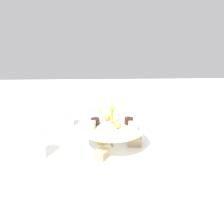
{
  "coord_description": "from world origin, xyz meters",
  "views": [
    {
      "loc": [
        0.02,
        0.67,
        0.39
      ],
      "look_at": [
        0.0,
        0.0,
        0.14
      ],
      "focal_mm": 34.67,
      "sensor_mm": 36.0,
      "label": 1
    }
  ],
  "objects": [
    {
      "name": "water_glass_tall_right",
      "position": [
        -0.28,
        0.03,
        0.07
      ],
      "size": [
        0.07,
        0.07,
        0.13
      ],
      "primitive_type": "cylinder",
      "color": "silver",
      "rests_on": "ground_plane"
    },
    {
      "name": "butter_knife_right",
      "position": [
        -0.18,
        -0.28,
        0.0
      ],
      "size": [
        0.16,
        0.09,
        0.0
      ],
      "primitive_type": "cube",
      "rotation": [
        0.0,
        0.0,
        5.79
      ],
      "color": "silver",
      "rests_on": "ground_plane"
    },
    {
      "name": "water_glass_mid_back",
      "position": [
        0.25,
        0.05,
        0.05
      ],
      "size": [
        0.06,
        0.06,
        0.1
      ],
      "primitive_type": "cylinder",
      "color": "silver",
      "rests_on": "ground_plane"
    },
    {
      "name": "tiered_serving_stand",
      "position": [
        0.0,
        -0.0,
        0.04
      ],
      "size": [
        0.28,
        0.28,
        0.16
      ],
      "color": "white",
      "rests_on": "ground_plane"
    },
    {
      "name": "teacup_with_saucer",
      "position": [
        0.06,
        -0.29,
        0.02
      ],
      "size": [
        0.09,
        0.09,
        0.05
      ],
      "color": "white",
      "rests_on": "ground_plane"
    },
    {
      "name": "ground_plane",
      "position": [
        0.0,
        0.0,
        0.0
      ],
      "size": [
        2.4,
        2.4,
        0.0
      ],
      "primitive_type": "plane",
      "color": "white"
    },
    {
      "name": "water_glass_short_left",
      "position": [
        0.19,
        -0.21,
        0.04
      ],
      "size": [
        0.06,
        0.06,
        0.08
      ],
      "primitive_type": "cylinder",
      "color": "silver",
      "rests_on": "ground_plane"
    }
  ]
}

